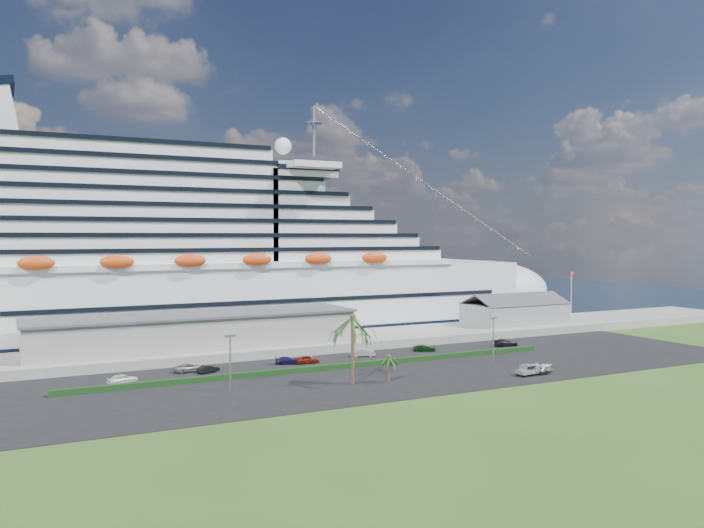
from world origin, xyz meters
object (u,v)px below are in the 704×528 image
parked_car_3 (288,360)px  boat_trailer (541,367)px  cruise_ship (184,263)px  pickup_truck (530,369)px

parked_car_3 → boat_trailer: 43.25m
cruise_ship → boat_trailer: (42.69, -66.82, -15.40)m
cruise_ship → pickup_truck: bearing=-59.0°
parked_car_3 → boat_trailer: boat_trailer is taller
cruise_ship → boat_trailer: 80.78m
parked_car_3 → cruise_ship: bearing=30.4°
cruise_ship → parked_car_3: cruise_ship is taller
cruise_ship → pickup_truck: 79.71m
pickup_truck → boat_trailer: size_ratio=0.82×
parked_car_3 → pickup_truck: size_ratio=0.87×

